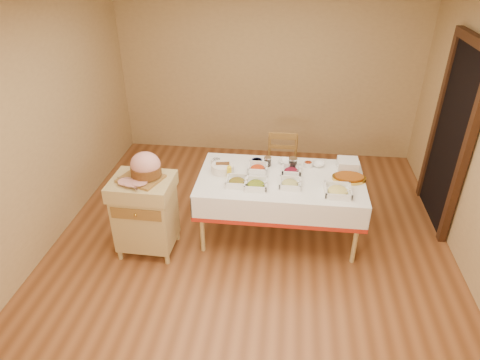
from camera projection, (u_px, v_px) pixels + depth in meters
The scene contains 23 objects.
room_shell at pixel (252, 143), 4.21m from camera, with size 5.00×5.00×5.00m.
doorway at pixel (452, 134), 4.85m from camera, with size 0.09×1.10×2.20m.
dining_table at pixel (280, 190), 4.79m from camera, with size 1.82×1.02×0.76m.
butcher_cart at pixel (145, 211), 4.59m from camera, with size 0.65×0.55×0.90m.
dining_chair at pixel (281, 168), 5.53m from camera, with size 0.40×0.38×0.89m.
ham_on_board at pixel (145, 168), 4.35m from camera, with size 0.44×0.42×0.29m.
serving_dish_a at pixel (237, 181), 4.57m from camera, with size 0.24×0.23×0.10m.
serving_dish_b at pixel (256, 184), 4.52m from camera, with size 0.24×0.24×0.10m.
serving_dish_c at pixel (290, 183), 4.54m from camera, with size 0.23×0.23×0.09m.
serving_dish_d at pixel (338, 191), 4.40m from camera, with size 0.27×0.27×0.10m.
serving_dish_e at pixel (258, 168), 4.83m from camera, with size 0.23×0.22×0.11m.
serving_dish_f at pixel (291, 171), 4.78m from camera, with size 0.22×0.21×0.10m.
small_bowl_left at pixel (216, 161), 4.99m from camera, with size 0.12×0.12×0.05m.
small_bowl_mid at pixel (257, 162), 4.97m from camera, with size 0.13×0.13×0.05m.
small_bowl_right at pixel (308, 164), 4.92m from camera, with size 0.11×0.11×0.05m.
bowl_white_imported at pixel (285, 161), 5.00m from camera, with size 0.16×0.16×0.04m, color white.
bowl_small_imported at pixel (318, 164), 4.93m from camera, with size 0.14×0.14×0.05m, color white.
preserve_jar_left at pixel (268, 162), 4.93m from camera, with size 0.08×0.08×0.11m.
preserve_jar_right at pixel (293, 164), 4.87m from camera, with size 0.10×0.10×0.13m.
mustard_bottle at pixel (229, 171), 4.68m from camera, with size 0.05×0.05×0.16m.
bread_basket at pixel (223, 168), 4.80m from camera, with size 0.25×0.25×0.11m.
plate_stack at pixel (348, 165), 4.83m from camera, with size 0.23×0.23×0.13m.
brass_platter at pixel (349, 178), 4.66m from camera, with size 0.37×0.27×0.05m.
Camera 1 is at (0.34, -3.81, 3.10)m, focal length 32.00 mm.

